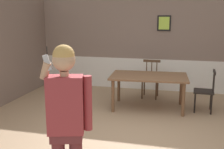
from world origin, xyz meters
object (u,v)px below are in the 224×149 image
object	(u,v)px
dining_table	(149,79)
chair_by_doorway	(205,91)
person_figure	(67,117)
chair_near_window	(151,79)

from	to	relation	value
dining_table	chair_by_doorway	world-z (taller)	chair_by_doorway
dining_table	person_figure	bearing A→B (deg)	-97.43
chair_near_window	chair_by_doorway	xyz separation A→B (m)	(1.28, -0.81, -0.01)
chair_near_window	person_figure	world-z (taller)	person_figure
chair_near_window	chair_by_doorway	bearing A→B (deg)	149.14
chair_near_window	person_figure	size ratio (longest dim) A/B	0.53
dining_table	chair_near_window	size ratio (longest dim) A/B	1.84
dining_table	chair_by_doorway	xyz separation A→B (m)	(1.22, 0.07, -0.21)
person_figure	chair_by_doorway	bearing A→B (deg)	-131.39
chair_by_doorway	dining_table	bearing A→B (deg)	96.43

